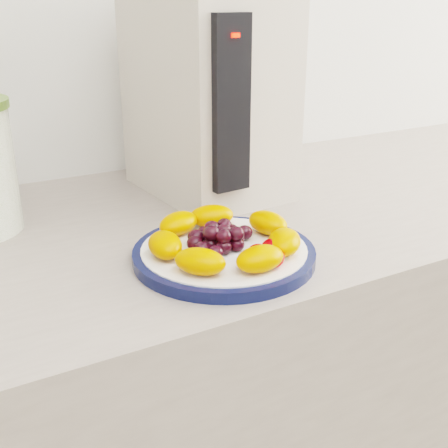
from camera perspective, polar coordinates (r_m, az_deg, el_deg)
counter at (r=1.12m, az=-4.01°, el=-21.56°), size 3.50×0.60×0.90m
plate_rim at (r=0.73m, az=0.00°, el=-3.09°), size 0.24×0.24×0.01m
plate_face at (r=0.73m, az=0.00°, el=-3.02°), size 0.22×0.22×0.02m
appliance_body at (r=0.96m, az=-1.72°, el=13.11°), size 0.22×0.29×0.34m
appliance_panel at (r=0.82m, az=0.67°, el=11.91°), size 0.06×0.02×0.25m
appliance_led at (r=0.80m, az=1.16°, el=18.63°), size 0.01×0.01×0.01m
fruit_plate at (r=0.72m, az=0.14°, el=-1.45°), size 0.20×0.20×0.03m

